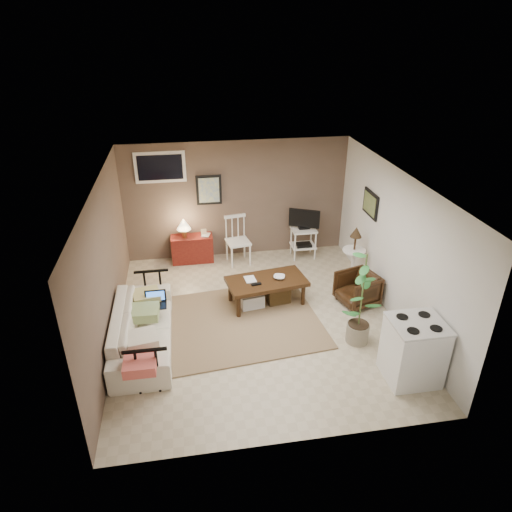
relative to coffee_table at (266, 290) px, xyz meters
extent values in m
plane|color=#C1B293|center=(-0.24, -0.47, -0.28)|extent=(5.00, 5.00, 0.00)
cube|color=black|center=(-0.79, 2.01, 1.17)|extent=(0.50, 0.03, 0.60)
cube|color=black|center=(1.99, 0.58, 1.24)|extent=(0.03, 0.60, 0.45)
cube|color=white|center=(-1.69, 2.01, 1.67)|extent=(0.96, 0.03, 0.60)
cube|color=#856C4D|center=(-0.57, -0.49, -0.27)|extent=(2.85, 2.38, 0.03)
cube|color=#38210F|center=(0.01, 0.00, 0.16)|extent=(1.43, 0.89, 0.07)
cylinder|color=#38210F|center=(-0.52, -0.34, -0.07)|extent=(0.07, 0.07, 0.42)
cylinder|color=#38210F|center=(0.62, -0.16, -0.07)|extent=(0.07, 0.07, 0.42)
cylinder|color=#38210F|center=(-0.60, 0.16, -0.07)|extent=(0.07, 0.07, 0.42)
cylinder|color=#38210F|center=(0.54, 0.35, -0.07)|extent=(0.07, 0.07, 0.42)
cube|color=black|center=(-0.19, -0.14, 0.21)|extent=(0.17, 0.08, 0.02)
cube|color=#473419|center=(0.21, 0.03, -0.13)|extent=(0.44, 0.39, 0.29)
cube|color=silver|center=(-0.27, -0.04, -0.15)|extent=(0.44, 0.39, 0.25)
imported|color=silver|center=(-2.04, -0.83, 0.13)|extent=(0.62, 2.14, 0.83)
cube|color=black|center=(-1.83, -0.52, 0.20)|extent=(0.33, 0.23, 0.02)
cube|color=black|center=(-1.83, -0.40, 0.31)|extent=(0.33, 0.02, 0.21)
cube|color=blue|center=(-1.83, -0.41, 0.31)|extent=(0.28, 0.00, 0.16)
cube|color=maroon|center=(-1.19, 1.83, -0.01)|extent=(0.83, 0.37, 0.55)
cylinder|color=olive|center=(-1.33, 1.79, 0.36)|extent=(0.09, 0.09, 0.18)
cone|color=#FFEBB7|center=(-1.33, 1.79, 0.57)|extent=(0.28, 0.28, 0.22)
cube|color=tan|center=(-0.94, 1.85, 0.34)|extent=(0.11, 0.02, 0.14)
cube|color=white|center=(-0.27, 1.61, 0.18)|extent=(0.51, 0.51, 0.04)
cylinder|color=white|center=(-0.43, 1.39, -0.06)|extent=(0.04, 0.04, 0.44)
cylinder|color=white|center=(-0.06, 1.45, -0.06)|extent=(0.04, 0.04, 0.44)
cylinder|color=white|center=(-0.49, 1.76, -0.06)|extent=(0.04, 0.04, 0.44)
cylinder|color=white|center=(-0.12, 1.82, -0.06)|extent=(0.04, 0.04, 0.44)
cube|color=white|center=(-0.31, 1.80, 0.66)|extent=(0.44, 0.11, 0.06)
cube|color=white|center=(1.09, 1.66, 0.33)|extent=(0.49, 0.40, 0.04)
cube|color=white|center=(1.09, 1.66, -0.03)|extent=(0.49, 0.40, 0.03)
cylinder|color=white|center=(0.87, 1.49, 0.03)|extent=(0.03, 0.03, 0.63)
cylinder|color=white|center=(1.30, 1.49, 0.03)|extent=(0.03, 0.03, 0.63)
cylinder|color=white|center=(0.87, 1.83, 0.03)|extent=(0.03, 0.03, 0.63)
cylinder|color=white|center=(1.30, 1.83, 0.03)|extent=(0.03, 0.03, 0.63)
cube|color=black|center=(1.09, 1.66, 0.37)|extent=(0.22, 0.13, 0.03)
cube|color=black|center=(1.09, 1.66, 0.58)|extent=(0.59, 0.31, 0.38)
cube|color=#DD7956|center=(1.09, 1.66, 0.58)|extent=(0.49, 0.24, 0.31)
cube|color=black|center=(1.09, 1.61, -0.01)|extent=(0.31, 0.22, 0.09)
cylinder|color=white|center=(1.73, 0.48, -0.27)|extent=(0.30, 0.30, 0.03)
cylinder|color=white|center=(1.73, 0.48, 0.05)|extent=(0.06, 0.06, 0.63)
cylinder|color=white|center=(1.73, 0.48, 0.38)|extent=(0.42, 0.42, 0.03)
cylinder|color=#311C0D|center=(1.73, 0.48, 0.54)|extent=(0.04, 0.04, 0.27)
cone|color=#322314|center=(1.73, 0.48, 0.75)|extent=(0.21, 0.21, 0.19)
imported|color=#311C0D|center=(1.57, -0.24, 0.03)|extent=(0.72, 0.75, 0.63)
cylinder|color=gray|center=(1.20, -1.26, -0.13)|extent=(0.34, 0.34, 0.31)
cylinder|color=#4C602D|center=(1.20, -1.26, 0.63)|extent=(0.02, 0.02, 1.20)
cube|color=white|center=(1.62, -2.15, 0.16)|extent=(0.69, 0.64, 0.88)
cube|color=silver|center=(1.62, -2.15, 0.61)|extent=(0.71, 0.66, 0.03)
cylinder|color=black|center=(1.47, -2.31, 0.63)|extent=(0.16, 0.16, 0.01)
cylinder|color=black|center=(1.78, -2.31, 0.63)|extent=(0.16, 0.16, 0.01)
cylinder|color=black|center=(1.47, -1.99, 0.63)|extent=(0.16, 0.16, 0.01)
cylinder|color=black|center=(1.78, -1.99, 0.63)|extent=(0.16, 0.16, 0.01)
imported|color=#38210F|center=(0.23, 0.01, 0.29)|extent=(0.20, 0.10, 0.19)
imported|color=#38210F|center=(-0.36, 0.03, 0.32)|extent=(0.18, 0.04, 0.24)
imported|color=#38210F|center=(-0.98, 1.85, 0.38)|extent=(0.16, 0.07, 0.21)
camera|label=1|loc=(-1.26, -6.62, 4.11)|focal=32.00mm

